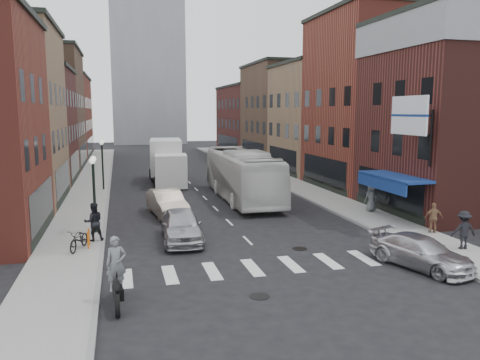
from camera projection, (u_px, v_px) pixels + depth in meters
name	position (u px, v px, depth m)	size (l,w,h in m)	color
ground	(253.00, 246.00, 22.45)	(160.00, 160.00, 0.00)	black
sidewalk_left	(92.00, 183.00, 41.40)	(3.00, 74.00, 0.15)	gray
sidewalk_right	(274.00, 177.00, 45.62)	(3.00, 74.00, 0.15)	gray
curb_left	(110.00, 184.00, 41.78)	(0.20, 74.00, 0.16)	gray
curb_right	(259.00, 178.00, 45.26)	(0.20, 74.00, 0.16)	gray
crosswalk_stripes	(273.00, 266.00, 19.58)	(12.00, 2.20, 0.01)	silver
bldg_left_mid_b	(13.00, 126.00, 40.96)	(10.30, 10.20, 10.30)	#481D19
bldg_left_far_a	(34.00, 109.00, 51.27)	(10.30, 12.20, 13.30)	brown
bldg_left_far_b	(52.00, 117.00, 64.83)	(10.30, 16.20, 11.30)	maroon
bldg_right_corner	(461.00, 115.00, 29.59)	(10.30, 9.20, 12.30)	#481D19
bldg_right_mid_a	(381.00, 102.00, 38.54)	(10.30, 10.20, 14.30)	maroon
bldg_right_mid_b	(328.00, 119.00, 48.33)	(10.30, 10.20, 11.30)	#A47D5A
bldg_right_far_a	(290.00, 113.00, 58.79)	(10.30, 12.20, 12.30)	brown
bldg_right_far_b	(258.00, 119.00, 72.35)	(10.30, 16.20, 10.30)	#481D19
awning_blue	(391.00, 178.00, 26.68)	(1.80, 5.00, 0.78)	navy
billboard_sign	(410.00, 117.00, 24.17)	(1.52, 3.00, 3.70)	black
distant_tower	(145.00, 17.00, 93.49)	(14.00, 14.00, 50.00)	#9399A0
streetlamp_near	(94.00, 180.00, 24.02)	(0.32, 1.22, 4.11)	black
streetlamp_far	(102.00, 155.00, 37.43)	(0.32, 1.22, 4.11)	black
bike_rack	(89.00, 239.00, 21.73)	(0.08, 0.68, 0.80)	#D8590C
box_truck	(167.00, 162.00, 41.90)	(3.19, 9.05, 3.86)	silver
motorcycle_rider	(117.00, 274.00, 15.30)	(0.71, 2.37, 2.41)	black
transit_bus	(242.00, 175.00, 34.18)	(3.06, 13.06, 3.64)	silver
sedan_left_near	(181.00, 225.00, 23.15)	(1.92, 4.77, 1.62)	#B1B0B5
sedan_left_far	(167.00, 203.00, 28.87)	(1.70, 4.89, 1.61)	#AD9F8D
curb_car	(421.00, 252.00, 19.30)	(1.82, 4.49, 1.30)	silver
parked_bicycle	(79.00, 239.00, 21.27)	(0.65, 1.85, 0.97)	black
ped_left_solo	(94.00, 222.00, 22.72)	(0.92, 0.53, 1.88)	black
ped_right_a	(464.00, 230.00, 21.39)	(1.14, 0.57, 1.77)	black
ped_right_b	(434.00, 218.00, 24.22)	(0.93, 0.46, 1.58)	#8A6446
ped_right_c	(371.00, 197.00, 29.47)	(0.87, 0.56, 1.77)	#5A5D62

